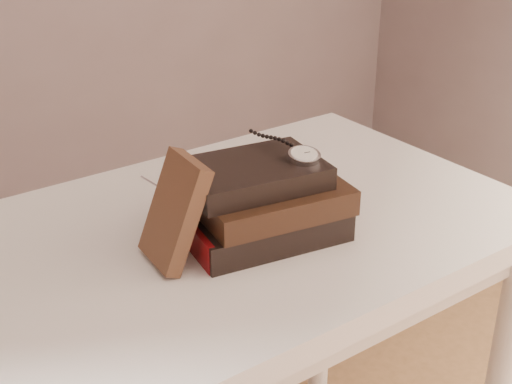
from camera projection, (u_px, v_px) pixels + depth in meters
table at (218, 279)px, 1.16m from camera, size 1.00×0.60×0.75m
book_stack at (262, 202)px, 1.08m from camera, size 0.26×0.20×0.12m
journal at (175, 211)px, 1.00m from camera, size 0.09×0.10×0.16m
pocket_watch at (301, 154)px, 1.07m from camera, size 0.06×0.15×0.02m
eyeglasses at (190, 185)px, 1.11m from camera, size 0.11×0.13×0.05m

